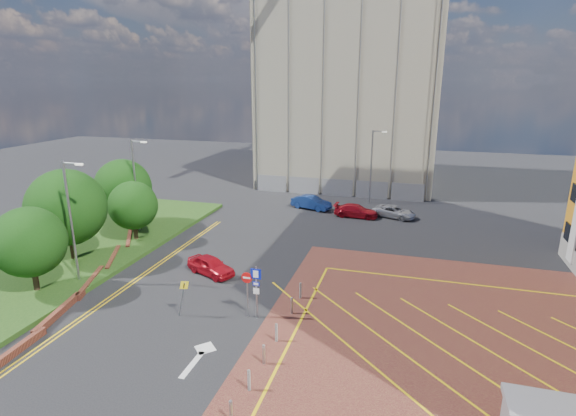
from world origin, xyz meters
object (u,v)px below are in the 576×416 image
at_px(lamp_left_near, 71,217).
at_px(tree_d, 123,187).
at_px(tree_a, 29,242).
at_px(lamp_left_far, 136,182).
at_px(sign_cluster, 253,286).
at_px(car_red_left, 211,265).
at_px(lamp_back, 372,164).
at_px(car_silver_back, 394,212).
at_px(tree_b, 67,207).
at_px(tree_c, 133,205).
at_px(car_blue_back, 311,202).
at_px(warning_sign, 183,294).
at_px(car_red_back, 356,211).

bearing_deg(lamp_left_near, tree_d, 110.35).
xyz_separation_m(tree_a, lamp_left_far, (-0.42, 12.00, 1.16)).
distance_m(sign_cluster, car_red_left, 7.03).
bearing_deg(sign_cluster, lamp_left_far, 143.18).
height_order(tree_d, lamp_back, lamp_back).
bearing_deg(lamp_left_far, car_silver_back, 27.59).
bearing_deg(lamp_left_far, tree_a, -87.99).
bearing_deg(lamp_left_near, lamp_left_far, 101.31).
relative_size(lamp_left_near, lamp_back, 1.00).
height_order(tree_b, sign_cluster, tree_b).
height_order(tree_b, car_red_left, tree_b).
distance_m(tree_c, sign_cluster, 16.53).
relative_size(lamp_left_far, sign_cluster, 2.50).
height_order(lamp_left_far, car_blue_back, lamp_left_far).
distance_m(lamp_left_near, sign_cluster, 13.04).
xyz_separation_m(tree_a, warning_sign, (10.41, -0.00, -2.07)).
distance_m(tree_b, car_blue_back, 23.66).
distance_m(tree_a, car_blue_back, 27.01).
bearing_deg(lamp_back, tree_d, -143.91).
xyz_separation_m(lamp_left_near, sign_cluster, (12.72, -1.02, -2.71)).
bearing_deg(car_red_left, lamp_left_near, 140.01).
distance_m(sign_cluster, car_silver_back, 23.18).
relative_size(lamp_back, car_silver_back, 1.90).
bearing_deg(sign_cluster, tree_a, -176.06).
xyz_separation_m(tree_a, car_red_left, (9.35, 5.80, -2.86)).
bearing_deg(sign_cluster, tree_b, 165.74).
xyz_separation_m(tree_c, car_silver_back, (20.43, 13.15, -2.61)).
bearing_deg(tree_c, tree_d, 135.00).
height_order(lamp_left_far, warning_sign, lamp_left_far).
height_order(tree_c, tree_d, tree_d).
distance_m(tree_c, warning_sign, 14.19).
bearing_deg(tree_b, lamp_back, 49.59).
xyz_separation_m(car_red_left, car_red_back, (7.93, 16.47, -0.02)).
distance_m(lamp_left_near, car_blue_back, 24.68).
distance_m(tree_c, lamp_back, 25.19).
height_order(warning_sign, car_red_left, warning_sign).
distance_m(car_blue_back, car_silver_back, 8.60).
distance_m(tree_a, car_red_left, 11.37).
bearing_deg(tree_d, tree_a, -79.11).
height_order(lamp_left_far, lamp_back, lamp_left_far).
relative_size(car_blue_back, car_red_back, 0.99).
bearing_deg(car_red_back, lamp_back, -5.20).
bearing_deg(lamp_left_near, tree_c, 97.69).
relative_size(sign_cluster, car_blue_back, 0.75).
distance_m(tree_b, car_red_left, 11.46).
bearing_deg(sign_cluster, tree_c, 146.84).
xyz_separation_m(tree_a, tree_d, (-2.50, 13.00, 0.37)).
xyz_separation_m(lamp_back, car_red_back, (-0.80, -5.73, -3.73)).
bearing_deg(car_red_left, car_silver_back, -9.77).
xyz_separation_m(warning_sign, car_silver_back, (10.51, 23.16, -0.84)).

